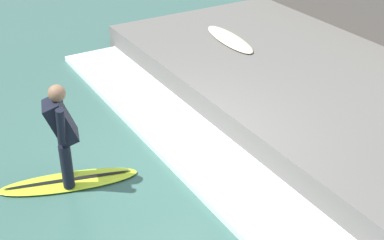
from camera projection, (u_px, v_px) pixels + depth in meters
The scene contains 6 objects.
ground_plane at pixel (170, 166), 8.15m from camera, with size 28.00×28.00×0.00m, color #386056.
concrete_ledge at pixel (334, 100), 9.51m from camera, with size 4.40×9.95×0.52m, color #66635E.
wave_foam_crest at pixel (201, 153), 8.37m from camera, with size 1.18×9.46×0.11m, color silver.
surfboard_riding at pixel (69, 181), 7.76m from camera, with size 2.05×1.02×0.07m.
surfer_riding at pixel (62, 130), 7.33m from camera, with size 0.53×0.65×1.52m.
surfboard_spare at pixel (229, 39), 11.33m from camera, with size 0.67×1.83×0.06m.
Camera 1 is at (-3.14, -5.98, 4.63)m, focal length 50.00 mm.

